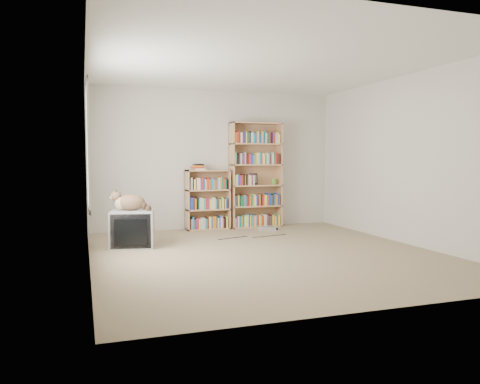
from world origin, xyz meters
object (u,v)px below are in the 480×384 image
object	(u,v)px
bookcase_tall	(256,178)
bookcase_short	(208,202)
crt_tv	(133,229)
cat	(133,205)
dvd_player	(267,228)

from	to	relation	value
bookcase_tall	bookcase_short	world-z (taller)	bookcase_tall
crt_tv	bookcase_short	world-z (taller)	bookcase_short
cat	dvd_player	bearing A→B (deg)	24.76
crt_tv	dvd_player	distance (m)	2.57
crt_tv	dvd_player	size ratio (longest dim) A/B	2.24
cat	bookcase_tall	xyz separation A→B (m)	(2.36, 1.29, 0.31)
crt_tv	bookcase_tall	size ratio (longest dim) A/B	0.36
crt_tv	bookcase_tall	world-z (taller)	bookcase_tall
crt_tv	bookcase_tall	distance (m)	2.79
cat	dvd_player	world-z (taller)	cat
dvd_player	bookcase_tall	bearing A→B (deg)	109.83
crt_tv	bookcase_short	distance (m)	1.97
cat	bookcase_tall	size ratio (longest dim) A/B	0.31
crt_tv	cat	world-z (taller)	cat
crt_tv	bookcase_short	xyz separation A→B (m)	(1.45, 1.30, 0.23)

